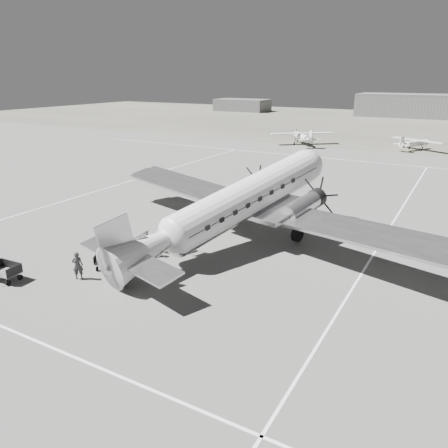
# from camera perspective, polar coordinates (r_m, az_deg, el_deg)

# --- Properties ---
(ground) EXTENTS (260.00, 260.00, 0.00)m
(ground) POSITION_cam_1_polar(r_m,az_deg,el_deg) (32.52, -3.98, -2.82)
(ground) COLOR slate
(ground) RESTS_ON ground
(taxi_line_near) EXTENTS (60.00, 0.15, 0.01)m
(taxi_line_near) POSITION_cam_1_polar(r_m,az_deg,el_deg) (23.45, -23.64, -13.69)
(taxi_line_near) COLOR white
(taxi_line_near) RESTS_ON ground
(taxi_line_right) EXTENTS (0.15, 80.00, 0.01)m
(taxi_line_right) POSITION_cam_1_polar(r_m,az_deg,el_deg) (28.27, 17.00, -7.13)
(taxi_line_right) COLOR white
(taxi_line_right) RESTS_ON ground
(taxi_line_left) EXTENTS (0.15, 60.00, 0.01)m
(taxi_line_left) POSITION_cam_1_polar(r_m,az_deg,el_deg) (50.87, -14.87, 4.62)
(taxi_line_left) COLOR white
(taxi_line_left) RESTS_ON ground
(taxi_line_horizon) EXTENTS (90.00, 0.15, 0.01)m
(taxi_line_horizon) POSITION_cam_1_polar(r_m,az_deg,el_deg) (68.33, 14.92, 8.16)
(taxi_line_horizon) COLOR white
(taxi_line_horizon) RESTS_ON ground
(grass_infield) EXTENTS (260.00, 90.00, 0.01)m
(grass_infield) POSITION_cam_1_polar(r_m,az_deg,el_deg) (121.90, 21.88, 11.94)
(grass_infield) COLOR #686658
(grass_infield) RESTS_ON ground
(hangar_main) EXTENTS (42.00, 14.00, 6.60)m
(hangar_main) POSITION_cam_1_polar(r_m,az_deg,el_deg) (145.87, 25.53, 13.72)
(hangar_main) COLOR slate
(hangar_main) RESTS_ON ground
(shed_secondary) EXTENTS (18.00, 10.00, 4.00)m
(shed_secondary) POSITION_cam_1_polar(r_m,az_deg,el_deg) (157.77, 2.40, 15.26)
(shed_secondary) COLOR #565656
(shed_secondary) RESTS_ON ground
(dc3_airliner) EXTENTS (36.53, 29.92, 6.03)m
(dc3_airliner) POSITION_cam_1_polar(r_m,az_deg,el_deg) (31.72, 1.78, 2.42)
(dc3_airliner) COLOR silver
(dc3_airliner) RESTS_ON ground
(light_plane_left) EXTENTS (14.75, 14.38, 2.38)m
(light_plane_left) POSITION_cam_1_polar(r_m,az_deg,el_deg) (81.52, 10.20, 10.99)
(light_plane_left) COLOR silver
(light_plane_left) RESTS_ON ground
(light_plane_right) EXTENTS (11.95, 11.22, 1.96)m
(light_plane_right) POSITION_cam_1_polar(r_m,az_deg,el_deg) (81.01, 23.69, 9.52)
(light_plane_right) COLOR silver
(light_plane_right) RESTS_ON ground
(baggage_cart_near) EXTENTS (2.14, 1.92, 1.00)m
(baggage_cart_near) POSITION_cam_1_polar(r_m,az_deg,el_deg) (29.47, -14.81, -4.77)
(baggage_cart_near) COLOR #565656
(baggage_cart_near) RESTS_ON ground
(baggage_cart_far) EXTENTS (2.02, 1.48, 1.10)m
(baggage_cart_far) POSITION_cam_1_polar(r_m,az_deg,el_deg) (30.13, -26.71, -5.61)
(baggage_cart_far) COLOR #565656
(baggage_cart_far) RESTS_ON ground
(ground_crew) EXTENTS (0.78, 0.74, 1.79)m
(ground_crew) POSITION_cam_1_polar(r_m,az_deg,el_deg) (28.45, -18.57, -5.15)
(ground_crew) COLOR #282828
(ground_crew) RESTS_ON ground
(ramp_agent) EXTENTS (0.78, 0.99, 1.97)m
(ramp_agent) POSITION_cam_1_polar(r_m,az_deg,el_deg) (30.73, -10.04, -2.44)
(ramp_agent) COLOR #B6B6B4
(ramp_agent) RESTS_ON ground
(passenger) EXTENTS (0.74, 0.90, 1.58)m
(passenger) POSITION_cam_1_polar(r_m,az_deg,el_deg) (31.33, -8.52, -2.31)
(passenger) COLOR #B3B3B1
(passenger) RESTS_ON ground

